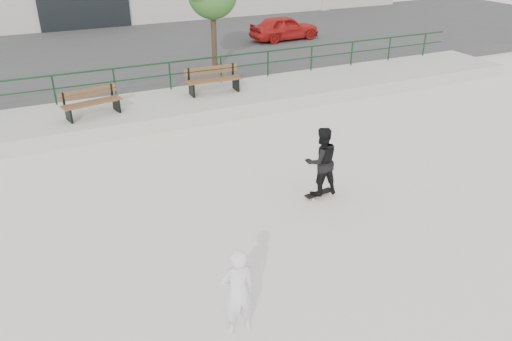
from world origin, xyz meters
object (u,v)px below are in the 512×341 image
red_car (284,28)px  skateboard (319,193)px  bench_left (91,103)px  seated_skater (238,292)px  bench_right (213,80)px  standing_skater (321,161)px

red_car → skateboard: bearing=151.4°
bench_left → skateboard: size_ratio=2.43×
red_car → skateboard: size_ratio=4.56×
red_car → seated_skater: size_ratio=2.29×
bench_left → seated_skater: (0.66, -10.06, -0.13)m
bench_left → seated_skater: seated_skater is taller
bench_right → standing_skater: bearing=-89.1°
standing_skater → bench_left: bearing=-53.2°
skateboard → standing_skater: bearing=37.8°
seated_skater → bench_right: bearing=-106.4°
bench_left → bench_right: 4.39m
skateboard → red_car: bearing=57.8°
red_car → bench_right: bearing=132.5°
bench_left → bench_right: (4.34, 0.61, 0.03)m
red_car → standing_skater: size_ratio=2.13×
standing_skater → seated_skater: bearing=47.1°
bench_right → red_car: red_car is taller
red_car → seated_skater: (-10.23, -17.46, -0.33)m
skateboard → seated_skater: seated_skater is taller
bench_right → seated_skater: size_ratio=1.28×
standing_skater → skateboard: bearing=49.8°
skateboard → standing_skater: 0.88m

